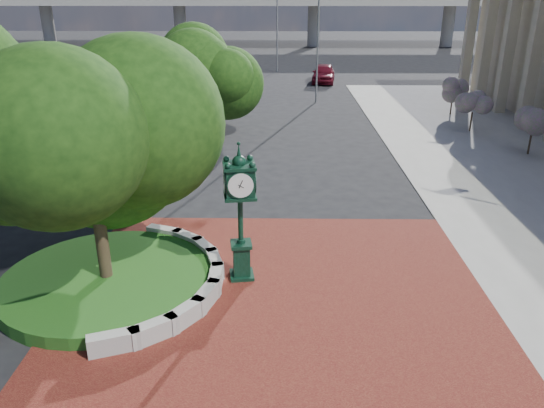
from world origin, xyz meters
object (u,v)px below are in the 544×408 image
at_px(post_clock, 240,208).
at_px(street_lamp_far, 279,18).
at_px(street_lamp_near, 320,39).
at_px(parked_car, 324,73).

xyz_separation_m(post_clock, street_lamp_far, (0.99, 42.94, 3.00)).
height_order(post_clock, street_lamp_far, street_lamp_far).
distance_m(street_lamp_near, street_lamp_far, 16.49).
bearing_deg(street_lamp_far, post_clock, -91.32).
height_order(parked_car, street_lamp_near, street_lamp_near).
height_order(street_lamp_near, street_lamp_far, street_lamp_far).
xyz_separation_m(parked_car, street_lamp_far, (-4.16, 6.87, 4.47)).
xyz_separation_m(post_clock, street_lamp_near, (4.07, 26.75, 2.38)).
bearing_deg(parked_car, street_lamp_near, -89.74).
distance_m(post_clock, parked_car, 36.46).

